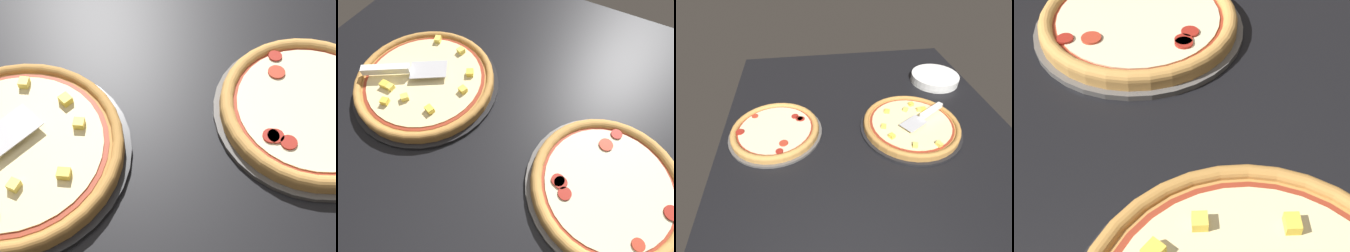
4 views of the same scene
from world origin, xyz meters
The scene contains 3 objects.
ground_plane centered at (0.00, 0.00, -1.80)cm, with size 139.88×121.96×3.60cm, color black.
pizza_pan_back centered at (-2.88, 38.61, 0.50)cm, with size 37.93×37.93×1.00cm, color #565451.
pizza_back centered at (-2.88, 38.60, 2.36)cm, with size 35.65×35.65×2.93cm.
Camera 4 is at (-21.12, -31.21, 50.51)cm, focal length 50.00 mm.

